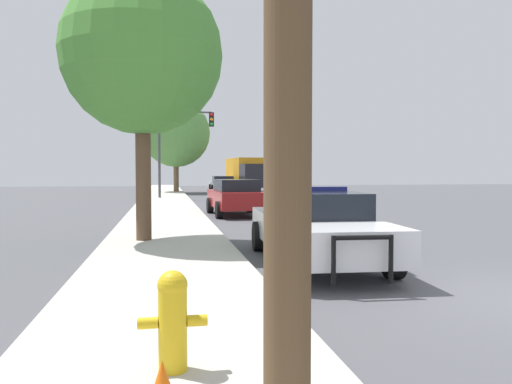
# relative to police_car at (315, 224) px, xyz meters

# --- Properties ---
(sidewalk_left) EXTENTS (3.00, 110.00, 0.13)m
(sidewalk_left) POSITION_rel_police_car_xyz_m (-2.90, -3.38, -0.68)
(sidewalk_left) COLOR #BCB7AD
(sidewalk_left) RESTS_ON ground_plane
(police_car) EXTENTS (2.30, 5.39, 1.49)m
(police_car) POSITION_rel_police_car_xyz_m (0.00, 0.00, 0.00)
(police_car) COLOR white
(police_car) RESTS_ON ground_plane
(fire_hydrant) EXTENTS (0.58, 0.25, 0.85)m
(fire_hydrant) POSITION_rel_police_car_xyz_m (-2.87, -5.26, -0.17)
(fire_hydrant) COLOR gold
(fire_hydrant) RESTS_ON sidewalk_left
(traffic_light) EXTENTS (3.53, 0.35, 5.57)m
(traffic_light) POSITION_rel_police_car_xyz_m (-1.90, 22.60, 3.28)
(traffic_light) COLOR #424247
(traffic_light) RESTS_ON sidewalk_left
(car_background_oncoming) EXTENTS (2.25, 4.33, 1.36)m
(car_background_oncoming) POSITION_rel_police_car_xyz_m (4.35, 18.46, -0.02)
(car_background_oncoming) COLOR maroon
(car_background_oncoming) RESTS_ON ground_plane
(car_background_distant) EXTENTS (2.09, 4.16, 1.39)m
(car_background_distant) POSITION_rel_police_car_xyz_m (1.82, 31.70, -0.01)
(car_background_distant) COLOR silver
(car_background_distant) RESTS_ON ground_plane
(car_background_midblock) EXTENTS (2.13, 4.20, 1.47)m
(car_background_midblock) POSITION_rel_police_car_xyz_m (-0.08, 10.60, 0.02)
(car_background_midblock) COLOR maroon
(car_background_midblock) RESTS_ON ground_plane
(box_truck) EXTENTS (3.08, 7.96, 2.90)m
(box_truck) POSITION_rel_police_car_xyz_m (4.09, 32.27, 0.86)
(box_truck) COLOR black
(box_truck) RESTS_ON ground_plane
(tree_sidewalk_near) EXTENTS (3.87, 3.87, 6.42)m
(tree_sidewalk_near) POSITION_rel_police_car_xyz_m (-3.43, 2.93, 3.85)
(tree_sidewalk_near) COLOR brown
(tree_sidewalk_near) RESTS_ON sidewalk_left
(tree_sidewalk_far) EXTENTS (5.55, 5.55, 7.55)m
(tree_sidewalk_far) POSITION_rel_police_car_xyz_m (-1.98, 31.70, 4.14)
(tree_sidewalk_far) COLOR brown
(tree_sidewalk_far) RESTS_ON sidewalk_left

